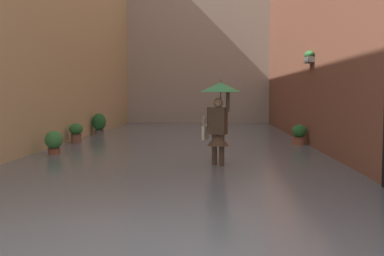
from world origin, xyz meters
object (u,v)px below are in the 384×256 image
(potted_plant_mid_right, at_px, (99,124))
(potted_plant_far_right, at_px, (54,142))
(person_wading, at_px, (219,108))
(potted_plant_near_right, at_px, (76,133))
(potted_plant_far_left, at_px, (299,135))

(potted_plant_mid_right, distance_m, potted_plant_far_right, 5.84)
(person_wading, distance_m, potted_plant_far_right, 4.93)
(potted_plant_mid_right, bearing_deg, potted_plant_near_right, 90.31)
(potted_plant_far_left, relative_size, potted_plant_mid_right, 0.78)
(person_wading, height_order, potted_plant_near_right, person_wading)
(potted_plant_near_right, bearing_deg, person_wading, 136.11)
(person_wading, distance_m, potted_plant_near_right, 6.59)
(person_wading, bearing_deg, potted_plant_mid_right, -58.31)
(person_wading, relative_size, potted_plant_far_right, 2.81)
(potted_plant_mid_right, bearing_deg, potted_plant_far_left, 156.59)
(potted_plant_far_left, xyz_separation_m, potted_plant_mid_right, (7.33, -3.17, 0.15))
(person_wading, height_order, potted_plant_mid_right, person_wading)
(person_wading, xyz_separation_m, potted_plant_far_left, (-2.62, -4.46, -1.01))
(person_wading, xyz_separation_m, potted_plant_near_right, (4.70, -4.52, -0.98))
(potted_plant_far_left, distance_m, potted_plant_far_right, 7.58)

